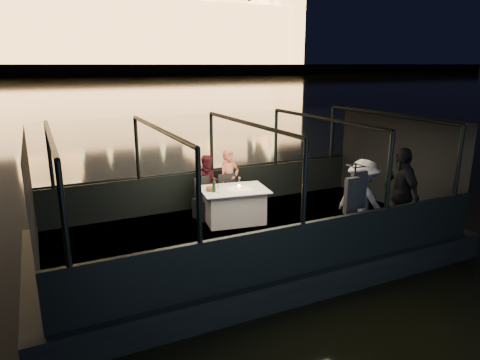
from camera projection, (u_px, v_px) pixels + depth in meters
name	position (u px, v px, depth m)	size (l,w,h in m)	color
river_water	(54.00, 86.00, 78.78)	(500.00, 500.00, 0.00)	black
boat_hull	(248.00, 254.00, 9.13)	(8.60, 4.40, 1.00)	black
boat_deck	(248.00, 233.00, 9.01)	(8.00, 4.00, 0.04)	black
gunwale_port	(212.00, 188.00, 10.63)	(8.00, 0.08, 0.90)	black
gunwale_starboard	(302.00, 248.00, 7.14)	(8.00, 0.08, 0.90)	black
cabin_glass_port	(211.00, 142.00, 10.33)	(8.00, 0.02, 1.40)	#99B2B2
cabin_glass_starboard	(305.00, 182.00, 6.84)	(8.00, 0.02, 1.40)	#99B2B2
cabin_roof_glass	(249.00, 124.00, 8.40)	(8.00, 4.00, 0.02)	#99B2B2
end_wall_fore	(32.00, 207.00, 7.03)	(0.02, 4.00, 2.30)	black
end_wall_aft	(396.00, 161.00, 10.37)	(0.02, 4.00, 2.30)	black
canopy_ribs	(248.00, 180.00, 8.70)	(8.00, 4.00, 2.30)	black
embankment	(39.00, 71.00, 191.70)	(400.00, 140.00, 6.00)	#423D33
dining_table_central	(234.00, 205.00, 9.53)	(1.45, 1.05, 0.77)	white
chair_port_left	(205.00, 199.00, 9.77)	(0.43, 0.43, 0.92)	black
chair_port_right	(230.00, 195.00, 10.04)	(0.43, 0.43, 0.91)	black
coat_stand	(353.00, 207.00, 7.84)	(0.48, 0.38, 1.72)	black
person_woman_coral	(229.00, 180.00, 10.26)	(0.53, 0.35, 1.47)	#CA6549
person_man_maroon	(209.00, 182.00, 10.03)	(0.67, 0.52, 1.39)	#42121C
passenger_stripe	(362.00, 201.00, 8.34)	(1.09, 0.61, 1.68)	silver
passenger_dark	(400.00, 197.00, 8.60)	(1.10, 0.46, 1.87)	black
wine_bottle	(214.00, 185.00, 9.16)	(0.07, 0.07, 0.31)	#123219
bread_basket	(211.00, 189.00, 9.29)	(0.21, 0.21, 0.08)	brown
amber_candle	(239.00, 187.00, 9.46)	(0.05, 0.05, 0.07)	yellow
plate_near	(256.00, 189.00, 9.44)	(0.27, 0.27, 0.02)	white
plate_far	(217.00, 187.00, 9.55)	(0.26, 0.26, 0.02)	silver
wine_glass_white	(218.00, 189.00, 9.13)	(0.06, 0.06, 0.19)	silver
wine_glass_red	(239.00, 181.00, 9.74)	(0.06, 0.06, 0.18)	white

